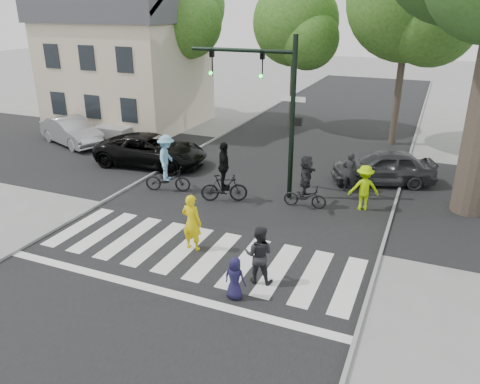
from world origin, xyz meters
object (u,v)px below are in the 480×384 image
(pedestrian_woman, at_px, (192,222))
(pedestrian_adult, at_px, (259,255))
(cyclist_left, at_px, (167,167))
(pedestrian_child, at_px, (235,278))
(cyclist_mid, at_px, (224,178))
(cyclist_right, at_px, (306,185))
(traffic_signal, at_px, (271,94))
(car_suv, at_px, (151,150))
(car_silver, at_px, (72,131))
(car_grey, at_px, (383,167))

(pedestrian_woman, height_order, pedestrian_adult, pedestrian_woman)
(cyclist_left, bearing_deg, pedestrian_child, -46.56)
(cyclist_mid, xyz_separation_m, cyclist_right, (2.96, 0.64, -0.06))
(traffic_signal, relative_size, car_suv, 1.17)
(car_suv, xyz_separation_m, car_silver, (-5.78, 1.29, 0.00))
(traffic_signal, xyz_separation_m, car_silver, (-11.97, 2.57, -3.19))
(car_suv, bearing_deg, car_grey, -86.06)
(cyclist_right, relative_size, car_suv, 0.39)
(traffic_signal, distance_m, car_silver, 12.65)
(traffic_signal, bearing_deg, cyclist_right, -21.45)
(cyclist_right, height_order, car_suv, cyclist_right)
(pedestrian_child, bearing_deg, traffic_signal, -76.08)
(traffic_signal, bearing_deg, car_grey, 37.33)
(cyclist_mid, bearing_deg, pedestrian_adult, -55.78)
(pedestrian_woman, distance_m, pedestrian_child, 2.90)
(pedestrian_adult, distance_m, car_suv, 10.82)
(cyclist_left, relative_size, car_suv, 0.45)
(cyclist_right, distance_m, car_silver, 13.98)
(pedestrian_child, bearing_deg, cyclist_left, -45.56)
(pedestrian_adult, distance_m, car_silver, 16.25)
(pedestrian_woman, height_order, cyclist_mid, cyclist_mid)
(pedestrian_adult, relative_size, car_silver, 0.37)
(car_silver, bearing_deg, cyclist_mid, -89.39)
(car_suv, height_order, car_silver, car_silver)
(pedestrian_child, bearing_deg, car_suv, -45.54)
(pedestrian_adult, height_order, car_grey, pedestrian_adult)
(cyclist_left, bearing_deg, car_grey, 28.52)
(traffic_signal, height_order, car_silver, traffic_signal)
(car_suv, bearing_deg, traffic_signal, -107.35)
(cyclist_left, height_order, car_suv, cyclist_left)
(pedestrian_child, xyz_separation_m, cyclist_mid, (-2.90, 5.63, 0.37))
(pedestrian_adult, bearing_deg, car_grey, -111.27)
(cyclist_left, distance_m, car_silver, 9.00)
(pedestrian_adult, xyz_separation_m, car_silver, (-13.83, 8.53, -0.09))
(traffic_signal, relative_size, cyclist_left, 2.62)
(pedestrian_adult, bearing_deg, pedestrian_child, 65.63)
(pedestrian_woman, distance_m, car_silver, 13.68)
(pedestrian_child, distance_m, cyclist_left, 7.86)
(pedestrian_woman, distance_m, cyclist_right, 4.97)
(pedestrian_adult, distance_m, cyclist_left, 7.39)
(cyclist_left, xyz_separation_m, cyclist_mid, (2.49, -0.07, -0.05))
(pedestrian_child, bearing_deg, pedestrian_woman, -38.92)
(pedestrian_child, distance_m, car_grey, 10.17)
(traffic_signal, distance_m, car_grey, 5.86)
(cyclist_right, bearing_deg, car_silver, 166.69)
(cyclist_left, bearing_deg, traffic_signal, 17.67)
(cyclist_mid, distance_m, car_suv, 5.51)
(pedestrian_child, height_order, car_suv, car_suv)
(cyclist_mid, relative_size, cyclist_right, 1.16)
(car_suv, bearing_deg, pedestrian_woman, -144.39)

